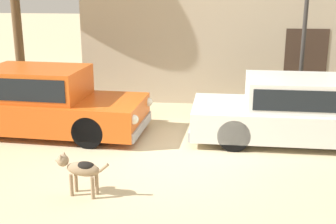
# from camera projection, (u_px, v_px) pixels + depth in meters

# --- Properties ---
(ground_plane) EXTENTS (80.00, 80.00, 0.00)m
(ground_plane) POSITION_uv_depth(u_px,v_px,m) (164.00, 160.00, 8.49)
(ground_plane) COLOR #CCB78E
(parked_sedan_nearest) EXTENTS (4.86, 2.02, 1.47)m
(parked_sedan_nearest) POSITION_uv_depth(u_px,v_px,m) (39.00, 101.00, 9.90)
(parked_sedan_nearest) COLOR #D15619
(parked_sedan_nearest) RESTS_ON ground_plane
(parked_sedan_second) EXTENTS (4.52, 1.87, 1.35)m
(parked_sedan_second) POSITION_uv_depth(u_px,v_px,m) (296.00, 110.00, 9.41)
(parked_sedan_second) COLOR silver
(parked_sedan_second) RESTS_ON ground_plane
(stray_dog_spotted) EXTENTS (0.94, 0.31, 0.68)m
(stray_dog_spotted) POSITION_uv_depth(u_px,v_px,m) (80.00, 169.00, 6.99)
(stray_dog_spotted) COLOR #997F60
(stray_dog_spotted) RESTS_ON ground_plane
(street_lamp) EXTENTS (0.22, 0.22, 4.24)m
(street_lamp) POSITION_uv_depth(u_px,v_px,m) (306.00, 8.00, 10.41)
(street_lamp) COLOR #2D2B28
(street_lamp) RESTS_ON ground_plane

